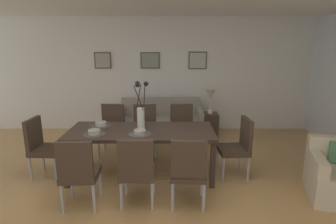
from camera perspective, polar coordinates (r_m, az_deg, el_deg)
The scene contains 24 objects.
ground_plane at distance 3.71m, azimuth -4.22°, elevation -18.61°, with size 9.00×9.00×0.00m, color tan.
back_wall_panel at distance 6.41m, azimuth -2.20°, elevation 7.78°, with size 9.00×0.10×2.60m, color silver.
dining_table at distance 4.16m, azimuth -5.40°, elevation -4.65°, with size 2.20×0.92×0.74m.
dining_chair_near_left at distance 3.55m, azimuth -18.08°, elevation -11.54°, with size 0.46×0.46×0.92m.
dining_chair_near_right at distance 5.14m, azimuth -11.42°, elevation -3.06°, with size 0.46×0.46×0.92m.
dining_chair_far_left at distance 3.44m, azimuth -6.29°, elevation -11.69°, with size 0.44×0.44×0.92m.
dining_chair_far_right at distance 5.02m, azimuth -4.60°, elevation -3.25°, with size 0.46×0.46×0.92m.
dining_chair_mid_left at distance 3.41m, azimuth 4.57°, elevation -11.89°, with size 0.46×0.46×0.92m.
dining_chair_mid_right at distance 5.03m, azimuth 3.24°, elevation -3.18°, with size 0.47×0.47×0.92m.
dining_chair_head_west at distance 4.61m, azimuth -24.76°, elevation -6.17°, with size 0.46×0.46×0.92m.
dining_chair_head_east at distance 4.32m, azimuth 14.85°, elevation -6.62°, with size 0.46×0.46×0.92m.
centerpiece_vase at distance 4.06m, azimuth -5.49°, elevation 0.06°, with size 0.21×0.23×0.73m.
placemat_near_left at distance 4.07m, azimuth -15.03°, elevation -4.47°, with size 0.32×0.32×0.01m, color #4C4742.
bowl_near_left at distance 4.05m, azimuth -15.06°, elevation -3.98°, with size 0.17×0.17×0.07m.
placemat_near_right at distance 4.45m, azimuth -13.67°, elevation -2.80°, with size 0.32×0.32×0.01m, color #4C4742.
bowl_near_right at distance 4.43m, azimuth -13.69°, elevation -2.34°, with size 0.17×0.17×0.07m.
placemat_far_left at distance 3.94m, azimuth -5.71°, elevation -4.62°, with size 0.32×0.32×0.01m, color #4C4742.
bowl_far_left at distance 3.93m, azimuth -5.72°, elevation -4.11°, with size 0.17×0.17×0.07m.
sofa at distance 6.06m, azimuth -1.25°, elevation -2.44°, with size 1.80×0.84×0.80m.
side_table at distance 6.12m, azimuth 8.98°, elevation -2.64°, with size 0.36×0.36×0.52m, color #3D2D23.
table_lamp at distance 5.97m, azimuth 9.21°, elevation 3.19°, with size 0.22×0.22×0.51m.
framed_picture_left at distance 6.48m, azimuth -13.31°, elevation 10.52°, with size 0.38×0.03×0.37m.
framed_picture_center at distance 6.32m, azimuth -3.50°, elevation 10.78°, with size 0.44×0.03×0.37m.
framed_picture_right at distance 6.34m, azimuth 6.53°, elevation 10.73°, with size 0.42×0.03×0.39m.
Camera 1 is at (0.27, -3.11, 2.00)m, focal length 28.95 mm.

